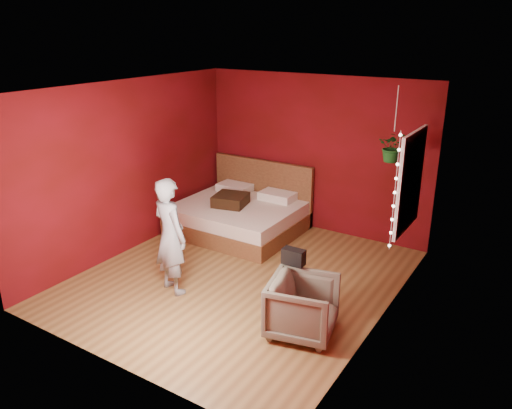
# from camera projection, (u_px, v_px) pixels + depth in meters

# --- Properties ---
(floor) EXTENTS (4.50, 4.50, 0.00)m
(floor) POSITION_uv_depth(u_px,v_px,m) (239.00, 278.00, 6.96)
(floor) COLOR olive
(floor) RESTS_ON ground
(room_walls) EXTENTS (4.04, 4.54, 2.62)m
(room_walls) POSITION_uv_depth(u_px,v_px,m) (238.00, 161.00, 6.39)
(room_walls) COLOR maroon
(room_walls) RESTS_ON ground
(window) EXTENTS (0.05, 0.97, 1.27)m
(window) POSITION_uv_depth(u_px,v_px,m) (410.00, 181.00, 6.18)
(window) COLOR white
(window) RESTS_ON room_walls
(fairy_lights) EXTENTS (0.04, 0.04, 1.45)m
(fairy_lights) POSITION_uv_depth(u_px,v_px,m) (395.00, 192.00, 5.77)
(fairy_lights) COLOR silver
(fairy_lights) RESTS_ON room_walls
(bed) EXTENTS (1.97, 1.68, 1.09)m
(bed) POSITION_uv_depth(u_px,v_px,m) (241.00, 215.00, 8.49)
(bed) COLOR brown
(bed) RESTS_ON ground
(person) EXTENTS (0.65, 0.51, 1.55)m
(person) POSITION_uv_depth(u_px,v_px,m) (170.00, 236.00, 6.39)
(person) COLOR slate
(person) RESTS_ON ground
(armchair) EXTENTS (0.89, 0.87, 0.68)m
(armchair) POSITION_uv_depth(u_px,v_px,m) (303.00, 307.00, 5.61)
(armchair) COLOR #625D4D
(armchair) RESTS_ON ground
(handbag) EXTENTS (0.27, 0.14, 0.19)m
(handbag) POSITION_uv_depth(u_px,v_px,m) (294.00, 257.00, 5.83)
(handbag) COLOR black
(handbag) RESTS_ON armchair
(throw_pillow) EXTENTS (0.62, 0.62, 0.18)m
(throw_pillow) POSITION_uv_depth(u_px,v_px,m) (231.00, 200.00, 8.30)
(throw_pillow) COLOR #321D10
(throw_pillow) RESTS_ON bed
(hanging_plant) EXTENTS (0.44, 0.40, 1.01)m
(hanging_plant) POSITION_uv_depth(u_px,v_px,m) (393.00, 147.00, 6.65)
(hanging_plant) COLOR silver
(hanging_plant) RESTS_ON room_walls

